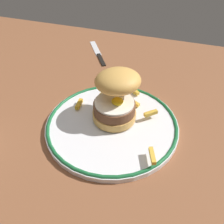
% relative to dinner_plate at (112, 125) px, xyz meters
% --- Properties ---
extents(ground_plane, '(1.42, 1.06, 0.04)m').
position_rel_dinner_plate_xyz_m(ground_plane, '(-0.01, -0.03, -0.03)').
color(ground_plane, brown).
extents(dinner_plate, '(0.30, 0.30, 0.02)m').
position_rel_dinner_plate_xyz_m(dinner_plate, '(0.00, 0.00, 0.00)').
color(dinner_plate, silver).
rests_on(dinner_plate, ground_plane).
extents(burger, '(0.14, 0.15, 0.12)m').
position_rel_dinner_plate_xyz_m(burger, '(0.00, 0.03, 0.06)').
color(burger, gold).
rests_on(burger, dinner_plate).
extents(fries_pile, '(0.22, 0.24, 0.03)m').
position_rel_dinner_plate_xyz_m(fries_pile, '(0.00, 0.06, 0.02)').
color(fries_pile, gold).
rests_on(fries_pile, dinner_plate).
extents(knife, '(0.11, 0.16, 0.01)m').
position_rel_dinner_plate_xyz_m(knife, '(-0.15, 0.31, -0.01)').
color(knife, black).
rests_on(knife, ground_plane).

